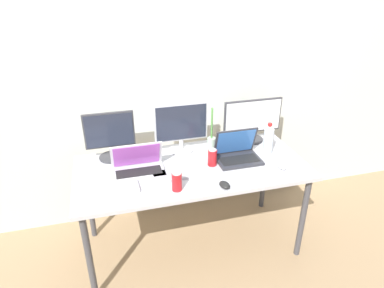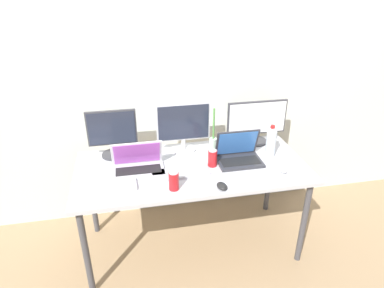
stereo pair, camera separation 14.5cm
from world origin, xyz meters
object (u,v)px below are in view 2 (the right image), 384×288
(keyboard_aux, at_px, (105,188))
(bamboo_vase, at_px, (213,144))
(work_desk, at_px, (192,173))
(mouse_by_laptop, at_px, (282,168))
(soda_can_near_keyboard, at_px, (174,181))
(soda_can_by_laptop, at_px, (213,158))
(mouse_by_keyboard, at_px, (222,186))
(laptop_silver, at_px, (138,164))
(laptop_secondary, at_px, (238,154))
(monitor_right, at_px, (257,121))
(water_bottle, at_px, (271,142))
(keyboard_main, at_px, (181,173))
(monitor_left, at_px, (112,133))
(monitor_center, at_px, (183,126))

(keyboard_aux, relative_size, bamboo_vase, 1.08)
(work_desk, relative_size, mouse_by_laptop, 15.25)
(soda_can_near_keyboard, distance_m, soda_can_by_laptop, 0.40)
(mouse_by_keyboard, height_order, soda_can_by_laptop, soda_can_by_laptop)
(keyboard_aux, distance_m, mouse_by_keyboard, 0.76)
(laptop_silver, relative_size, mouse_by_keyboard, 3.89)
(laptop_secondary, height_order, mouse_by_keyboard, laptop_secondary)
(soda_can_by_laptop, bearing_deg, monitor_right, 34.97)
(laptop_silver, height_order, bamboo_vase, bamboo_vase)
(water_bottle, bearing_deg, monitor_right, 95.32)
(laptop_secondary, xyz_separation_m, soda_can_by_laptop, (-0.21, -0.03, 0.01))
(laptop_silver, xyz_separation_m, keyboard_aux, (-0.22, -0.20, -0.04))
(keyboard_main, bearing_deg, bamboo_vase, 35.84)
(soda_can_near_keyboard, xyz_separation_m, soda_can_by_laptop, (0.32, 0.24, 0.00))
(monitor_right, distance_m, water_bottle, 0.26)
(laptop_silver, distance_m, mouse_by_keyboard, 0.62)
(keyboard_aux, xyz_separation_m, soda_can_near_keyboard, (0.44, -0.08, 0.05))
(work_desk, relative_size, mouse_by_keyboard, 18.08)
(monitor_right, xyz_separation_m, bamboo_vase, (-0.39, -0.13, -0.11))
(laptop_secondary, height_order, soda_can_near_keyboard, laptop_secondary)
(work_desk, xyz_separation_m, keyboard_main, (-0.10, -0.09, 0.07))
(monitor_left, xyz_separation_m, monitor_center, (0.53, -0.02, 0.02))
(water_bottle, height_order, soda_can_by_laptop, water_bottle)
(work_desk, xyz_separation_m, mouse_by_keyboard, (0.13, -0.32, 0.08))
(monitor_left, xyz_separation_m, bamboo_vase, (0.74, -0.12, -0.11))
(keyboard_aux, bearing_deg, bamboo_vase, 20.78)
(monitor_left, distance_m, bamboo_vase, 0.76)
(monitor_right, bearing_deg, bamboo_vase, -161.28)
(monitor_center, distance_m, laptop_silver, 0.46)
(keyboard_aux, relative_size, soda_can_by_laptop, 3.21)
(monitor_right, relative_size, laptop_silver, 1.37)
(soda_can_near_keyboard, bearing_deg, laptop_silver, 126.62)
(soda_can_near_keyboard, distance_m, bamboo_vase, 0.56)
(mouse_by_keyboard, xyz_separation_m, bamboo_vase, (0.06, 0.47, 0.06))
(soda_can_near_keyboard, bearing_deg, bamboo_vase, 48.68)
(monitor_right, relative_size, soda_can_by_laptop, 3.89)
(monitor_right, xyz_separation_m, keyboard_main, (-0.69, -0.38, -0.18))
(laptop_silver, xyz_separation_m, water_bottle, (1.00, 0.01, 0.07))
(laptop_silver, relative_size, laptop_secondary, 1.11)
(keyboard_aux, height_order, soda_can_near_keyboard, soda_can_near_keyboard)
(monitor_center, height_order, mouse_by_keyboard, monitor_center)
(work_desk, xyz_separation_m, water_bottle, (0.61, 0.04, 0.18))
(keyboard_aux, height_order, soda_can_by_laptop, soda_can_by_laptop)
(work_desk, height_order, bamboo_vase, bamboo_vase)
(monitor_left, xyz_separation_m, monitor_right, (1.14, 0.01, -0.00))
(bamboo_vase, bearing_deg, work_desk, -141.58)
(work_desk, height_order, soda_can_by_laptop, soda_can_by_laptop)
(monitor_right, distance_m, laptop_silver, 1.02)
(monitor_left, relative_size, mouse_by_laptop, 3.35)
(mouse_by_keyboard, bearing_deg, laptop_silver, 137.29)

